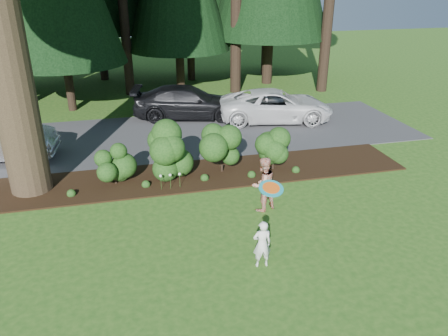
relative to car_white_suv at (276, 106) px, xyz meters
The scene contains 10 objects.
ground 9.96m from the car_white_suv, 122.76° to the right, with size 80.00×80.00×0.00m, color #265317.
mulch_bed 7.44m from the car_white_suv, 136.50° to the right, with size 16.00×2.50×0.05m, color black.
driveway 5.49m from the car_white_suv, behind, with size 22.00×6.00×0.03m, color #38383A.
shrub_row 6.95m from the car_white_suv, 131.46° to the right, with size 6.53×1.60×1.61m.
lily_cluster 8.22m from the car_white_suv, 133.64° to the right, with size 0.69×0.09×0.57m.
car_white_suv is the anchor object (origin of this frame).
car_dark_suv 4.15m from the car_white_suv, 159.54° to the left, with size 2.09×5.14×1.49m, color black.
child 11.20m from the car_white_suv, 111.43° to the right, with size 0.44×0.29×1.20m, color white.
adult 8.48m from the car_white_suv, 112.33° to the right, with size 0.79×0.62×1.63m, color red.
frisbee 10.90m from the car_white_suv, 110.69° to the right, with size 0.57×0.56×0.18m.
Camera 1 is at (-1.59, -10.15, 6.34)m, focal length 35.00 mm.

